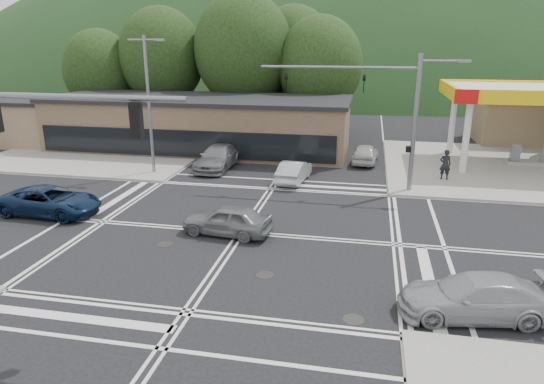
% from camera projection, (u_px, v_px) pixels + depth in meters
% --- Properties ---
extents(ground, '(120.00, 120.00, 0.00)m').
position_uv_depth(ground, '(241.00, 233.00, 22.91)').
color(ground, black).
rests_on(ground, ground).
extents(sidewalk_ne, '(16.00, 16.00, 0.15)m').
position_uv_depth(sidewalk_ne, '(502.00, 168.00, 34.09)').
color(sidewalk_ne, gray).
rests_on(sidewalk_ne, ground).
extents(sidewalk_nw, '(16.00, 16.00, 0.15)m').
position_uv_depth(sidewalk_nw, '(111.00, 150.00, 39.73)').
color(sidewalk_nw, gray).
rests_on(sidewalk_nw, ground).
extents(gas_station_canopy, '(12.32, 8.34, 5.75)m').
position_uv_depth(gas_station_canopy, '(540.00, 96.00, 33.15)').
color(gas_station_canopy, silver).
rests_on(gas_station_canopy, ground).
extents(convenience_store, '(10.00, 6.00, 3.80)m').
position_uv_depth(convenience_store, '(538.00, 122.00, 41.95)').
color(convenience_store, '#846B4F').
rests_on(convenience_store, ground).
extents(commercial_row, '(24.00, 8.00, 4.00)m').
position_uv_depth(commercial_row, '(200.00, 125.00, 39.70)').
color(commercial_row, brown).
rests_on(commercial_row, ground).
extents(commercial_nw, '(8.00, 7.00, 3.60)m').
position_uv_depth(commercial_nw, '(27.00, 121.00, 42.77)').
color(commercial_nw, '#846B4F').
rests_on(commercial_nw, ground).
extents(hill_north, '(252.00, 126.00, 140.00)m').
position_uv_depth(hill_north, '(346.00, 80.00, 107.04)').
color(hill_north, '#1C3719').
rests_on(hill_north, ground).
extents(tree_n_a, '(8.00, 8.00, 11.75)m').
position_uv_depth(tree_n_a, '(162.00, 57.00, 45.82)').
color(tree_n_a, '#382619').
rests_on(tree_n_a, ground).
extents(tree_n_b, '(9.00, 9.00, 12.98)m').
position_uv_depth(tree_n_b, '(243.00, 50.00, 44.12)').
color(tree_n_b, '#382619').
rests_on(tree_n_b, ground).
extents(tree_n_c, '(7.60, 7.60, 10.87)m').
position_uv_depth(tree_n_c, '(320.00, 65.00, 43.20)').
color(tree_n_c, '#382619').
rests_on(tree_n_c, ground).
extents(tree_n_d, '(6.80, 6.80, 9.76)m').
position_uv_depth(tree_n_d, '(100.00, 71.00, 46.41)').
color(tree_n_d, '#382619').
rests_on(tree_n_d, ground).
extents(tree_n_e, '(8.40, 8.40, 11.98)m').
position_uv_depth(tree_n_e, '(293.00, 56.00, 47.31)').
color(tree_n_e, '#382619').
rests_on(tree_n_e, ground).
extents(streetlight_nw, '(2.50, 0.25, 9.00)m').
position_uv_depth(streetlight_nw, '(149.00, 99.00, 31.39)').
color(streetlight_nw, slate).
rests_on(streetlight_nw, ground).
extents(signal_mast_ne, '(11.65, 0.30, 8.00)m').
position_uv_depth(signal_mast_ne, '(394.00, 106.00, 27.74)').
color(signal_mast_ne, slate).
rests_on(signal_mast_ne, ground).
extents(car_blue_west, '(5.34, 2.64, 1.46)m').
position_uv_depth(car_blue_west, '(50.00, 201.00, 25.10)').
color(car_blue_west, '#0D1C3A').
rests_on(car_blue_west, ground).
extents(car_grey_center, '(4.36, 2.16, 1.43)m').
position_uv_depth(car_grey_center, '(227.00, 220.00, 22.53)').
color(car_grey_center, slate).
rests_on(car_grey_center, ground).
extents(car_silver_east, '(5.13, 2.63, 1.42)m').
position_uv_depth(car_silver_east, '(475.00, 297.00, 15.80)').
color(car_silver_east, '#9B9DA2').
rests_on(car_silver_east, ground).
extents(car_queue_a, '(1.85, 4.28, 1.37)m').
position_uv_depth(car_queue_a, '(294.00, 171.00, 30.91)').
color(car_queue_a, '#A8AAAF').
rests_on(car_queue_a, ground).
extents(car_queue_b, '(2.03, 4.32, 1.43)m').
position_uv_depth(car_queue_b, '(365.00, 153.00, 35.60)').
color(car_queue_b, '#B5B5B1').
rests_on(car_queue_b, ground).
extents(car_northbound, '(2.32, 5.50, 1.58)m').
position_uv_depth(car_northbound, '(218.00, 157.00, 34.10)').
color(car_northbound, slate).
rests_on(car_northbound, ground).
extents(pedestrian, '(0.73, 0.49, 1.93)m').
position_uv_depth(pedestrian, '(445.00, 165.00, 30.82)').
color(pedestrian, black).
rests_on(pedestrian, sidewalk_ne).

